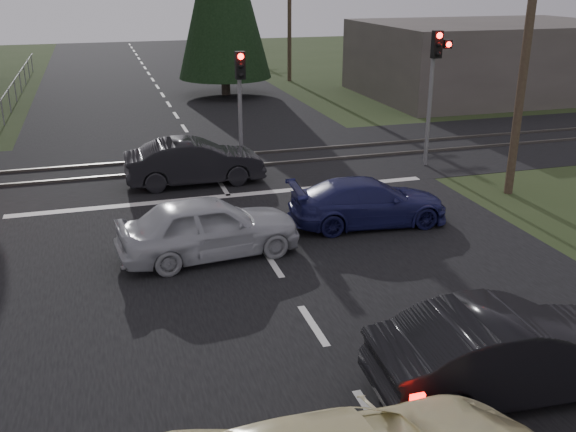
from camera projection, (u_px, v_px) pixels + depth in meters
name	position (u px, v px, depth m)	size (l,w,h in m)	color
ground	(313.00, 326.00, 12.52)	(120.00, 120.00, 0.00)	#293819
road	(218.00, 179.00, 21.49)	(14.00, 100.00, 0.01)	black
rail_corridor	(208.00, 164.00, 23.29)	(120.00, 8.00, 0.01)	black
stop_line	(229.00, 196.00, 19.87)	(13.00, 0.35, 0.00)	silver
rail_near	(211.00, 168.00, 22.55)	(120.00, 0.12, 0.10)	#59544C
rail_far	(204.00, 157.00, 23.99)	(120.00, 0.12, 0.10)	#59544C
traffic_signal_right	(435.00, 72.00, 21.87)	(0.68, 0.48, 4.70)	slate
traffic_signal_center	(240.00, 91.00, 21.38)	(0.32, 0.48, 4.10)	slate
utility_pole_near	(528.00, 38.00, 18.51)	(1.80, 0.26, 9.00)	#4C3D2D
utility_pole_mid	(289.00, 4.00, 40.05)	(1.80, 0.26, 9.00)	#4C3D2D
fence_left	(8.00, 119.00, 30.63)	(0.10, 36.00, 1.20)	slate
building_right	(490.00, 59.00, 36.36)	(14.00, 10.00, 4.00)	#59514C
dark_hatchback	(509.00, 352.00, 10.28)	(1.59, 4.55, 1.50)	black
silver_car	(209.00, 227.00, 15.40)	(1.76, 4.38, 1.49)	#B0B2B8
blue_sedan	(368.00, 202.00, 17.45)	(1.76, 4.34, 1.26)	#1B1D52
dark_car_far	(195.00, 162.00, 20.84)	(1.55, 4.44, 1.46)	black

